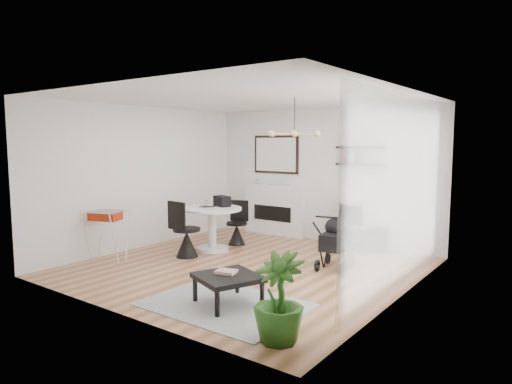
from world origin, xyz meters
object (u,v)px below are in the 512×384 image
Objects in this scene: dining_table at (212,222)px; drying_rack at (108,234)px; crt_tv at (356,214)px; coffee_table at (228,278)px; fireplace at (274,204)px; tv_console at (357,237)px; potted_plant at (279,298)px; stroller at (336,244)px.

drying_rack is (-0.96, -1.60, -0.07)m from dining_table.
crt_tv is 3.81m from coffee_table.
fireplace reaches higher than coffee_table.
fireplace is at bearing 176.29° from tv_console.
potted_plant is (1.07, -4.31, 0.25)m from tv_console.
tv_console is 0.46m from crt_tv.
crt_tv is (-0.02, -0.00, 0.45)m from tv_console.
crt_tv is 4.54m from drying_rack.
fireplace is 2.48× the size of drying_rack.
crt_tv is 1.55m from stroller.
crt_tv is at bearing -3.85° from fireplace.
fireplace is 1.90m from dining_table.
drying_rack is 4.24m from potted_plant.
stroller is (2.30, -1.62, -0.29)m from fireplace.
stroller is (2.41, 0.27, -0.14)m from dining_table.
dining_table is 1.20× the size of stroller.
drying_rack reaches higher than coffee_table.
drying_rack is at bearing -159.40° from stroller.
crt_tv is (1.97, -0.13, -0.02)m from fireplace.
drying_rack is (-1.08, -3.49, -0.23)m from fireplace.
coffee_table is (1.96, -3.93, -0.34)m from fireplace.
potted_plant is (3.06, -4.44, -0.22)m from fireplace.
coffee_table is (-0.34, -2.31, -0.05)m from stroller.
fireplace reaches higher than potted_plant.
tv_console is at bearing 39.90° from dining_table.
potted_plant is at bearing -55.47° from fireplace.
drying_rack is (-3.07, -3.36, 0.25)m from tv_console.
potted_plant is (4.14, -0.95, 0.00)m from drying_rack.
stroller is at bearing -78.39° from tv_console.
drying_rack is at bearing 167.06° from potted_plant.
dining_table reaches higher than tv_console.
coffee_table is at bearing 154.93° from potted_plant.
tv_console is (1.99, -0.13, -0.48)m from fireplace.
potted_plant is at bearing -76.12° from tv_console.
coffee_table is (3.04, -0.44, -0.12)m from drying_rack.
tv_console is at bearing 28.70° from drying_rack.
stroller is at bearing 6.44° from dining_table.
crt_tv is at bearing 40.17° from dining_table.
potted_plant is at bearing -38.79° from dining_table.
tv_console is at bearing -3.71° from fireplace.
coffee_table is at bearing -27.09° from drying_rack.
tv_console is at bearing 93.19° from stroller.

